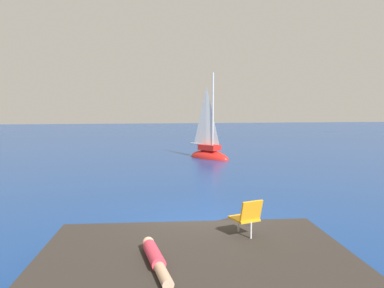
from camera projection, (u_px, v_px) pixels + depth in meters
ground_plane at (203, 227)px, 9.94m from camera, size 160.00×160.00×0.00m
shore_ledge at (195, 263)px, 6.93m from camera, size 6.13×4.10×0.55m
boulder_seaward at (222, 241)px, 8.82m from camera, size 1.23×1.50×1.16m
boulder_inland at (271, 234)px, 9.38m from camera, size 0.90×1.04×0.53m
sailboat_near at (209, 153)px, 24.05m from camera, size 2.72×3.30×6.16m
person_sunbather at (155, 258)px, 6.19m from camera, size 0.37×1.76×0.25m
beach_chair at (247, 216)px, 7.55m from camera, size 0.61×0.70×0.80m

